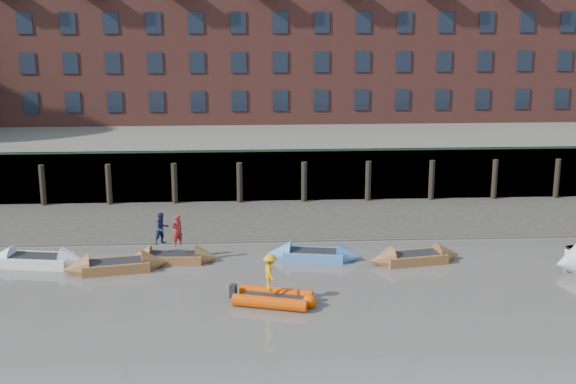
{
  "coord_description": "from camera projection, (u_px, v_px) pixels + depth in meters",
  "views": [
    {
      "loc": [
        -1.66,
        -26.39,
        13.03
      ],
      "look_at": [
        0.46,
        12.0,
        3.2
      ],
      "focal_mm": 50.0,
      "sensor_mm": 36.0,
      "label": 1
    }
  ],
  "objects": [
    {
      "name": "ground",
      "position": [
        294.0,
        361.0,
        28.84
      ],
      "size": [
        220.0,
        220.0,
        0.0
      ],
      "primitive_type": "plane",
      "color": "#5E5951",
      "rests_on": "ground"
    },
    {
      "name": "foreshore",
      "position": [
        274.0,
        220.0,
        46.26
      ],
      "size": [
        110.0,
        8.0,
        0.5
      ],
      "primitive_type": "cube",
      "color": "#3D382F",
      "rests_on": "ground"
    },
    {
      "name": "mud_band",
      "position": [
        277.0,
        238.0,
        42.97
      ],
      "size": [
        110.0,
        1.6,
        0.1
      ],
      "primitive_type": "cube",
      "color": "#4C4336",
      "rests_on": "ground"
    },
    {
      "name": "river_wall",
      "position": [
        272.0,
        176.0,
        50.1
      ],
      "size": [
        110.0,
        1.23,
        3.3
      ],
      "color": "#2D2A26",
      "rests_on": "ground"
    },
    {
      "name": "bank_terrace",
      "position": [
        266.0,
        137.0,
        63.27
      ],
      "size": [
        110.0,
        28.0,
        3.2
      ],
      "primitive_type": "cube",
      "color": "#5E594D",
      "rests_on": "ground"
    },
    {
      "name": "rowboat_1",
      "position": [
        37.0,
        261.0,
        38.63
      ],
      "size": [
        5.14,
        2.23,
        1.44
      ],
      "rotation": [
        0.0,
        0.0,
        -0.16
      ],
      "color": "silver",
      "rests_on": "ground"
    },
    {
      "name": "rowboat_2",
      "position": [
        116.0,
        266.0,
        37.91
      ],
      "size": [
        5.04,
        2.3,
        1.41
      ],
      "rotation": [
        0.0,
        0.0,
        0.19
      ],
      "color": "brown",
      "rests_on": "ground"
    },
    {
      "name": "rowboat_3",
      "position": [
        173.0,
        258.0,
        39.14
      ],
      "size": [
        4.43,
        1.43,
        1.27
      ],
      "rotation": [
        0.0,
        0.0,
        -0.04
      ],
      "color": "brown",
      "rests_on": "ground"
    },
    {
      "name": "rowboat_4",
      "position": [
        314.0,
        255.0,
        39.51
      ],
      "size": [
        4.74,
        2.13,
        1.33
      ],
      "rotation": [
        0.0,
        0.0,
        -0.18
      ],
      "color": "#4A7DC2",
      "rests_on": "ground"
    },
    {
      "name": "rowboat_6",
      "position": [
        415.0,
        258.0,
        39.08
      ],
      "size": [
        4.83,
        2.17,
        1.35
      ],
      "rotation": [
        0.0,
        0.0,
        0.18
      ],
      "color": "brown",
      "rests_on": "ground"
    },
    {
      "name": "rib_tender",
      "position": [
        276.0,
        298.0,
        33.92
      ],
      "size": [
        3.58,
        2.49,
        0.6
      ],
      "rotation": [
        0.0,
        0.0,
        -0.3
      ],
      "color": "#E14301",
      "rests_on": "ground"
    },
    {
      "name": "person_rower_a",
      "position": [
        177.0,
        230.0,
        38.74
      ],
      "size": [
        0.68,
        0.64,
        1.56
      ],
      "primitive_type": "imported",
      "rotation": [
        0.0,
        0.0,
        3.77
      ],
      "color": "maroon",
      "rests_on": "rowboat_3"
    },
    {
      "name": "person_rower_b",
      "position": [
        162.0,
        228.0,
        38.98
      ],
      "size": [
        0.98,
        0.94,
        1.59
      ],
      "primitive_type": "imported",
      "rotation": [
        0.0,
        0.0,
        0.62
      ],
      "color": "#19233F",
      "rests_on": "rowboat_3"
    },
    {
      "name": "person_rib_crew",
      "position": [
        270.0,
        273.0,
        33.76
      ],
      "size": [
        0.76,
        1.13,
        1.62
      ],
      "primitive_type": "imported",
      "rotation": [
        0.0,
        0.0,
        1.73
      ],
      "color": "orange",
      "rests_on": "rib_tender"
    }
  ]
}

